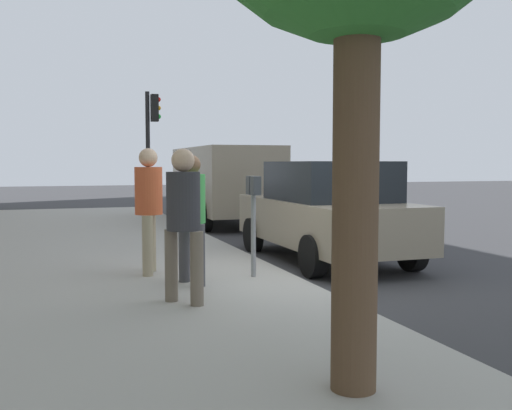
# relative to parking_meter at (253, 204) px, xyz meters

# --- Properties ---
(ground_plane) EXTENTS (80.00, 80.00, 0.00)m
(ground_plane) POSITION_rel_parking_meter_xyz_m (0.01, -0.59, -1.17)
(ground_plane) COLOR #38383A
(ground_plane) RESTS_ON ground
(sidewalk_slab) EXTENTS (28.00, 6.00, 0.15)m
(sidewalk_slab) POSITION_rel_parking_meter_xyz_m (0.01, 2.41, -1.09)
(sidewalk_slab) COLOR #A8A59E
(sidewalk_slab) RESTS_ON ground_plane
(parking_meter) EXTENTS (0.36, 0.12, 1.41)m
(parking_meter) POSITION_rel_parking_meter_xyz_m (0.00, 0.00, 0.00)
(parking_meter) COLOR gray
(parking_meter) RESTS_ON sidewalk_slab
(pedestrian_at_meter) EXTENTS (0.50, 0.37, 1.70)m
(pedestrian_at_meter) POSITION_rel_parking_meter_xyz_m (-0.23, 0.93, -0.03)
(pedestrian_at_meter) COLOR #47474C
(pedestrian_at_meter) RESTS_ON sidewalk_slab
(pedestrian_bystander) EXTENTS (0.45, 0.38, 1.75)m
(pedestrian_bystander) POSITION_rel_parking_meter_xyz_m (-1.26, 1.25, 0.02)
(pedestrian_bystander) COLOR #726656
(pedestrian_bystander) RESTS_ON sidewalk_slab
(parking_officer) EXTENTS (0.53, 0.39, 1.80)m
(parking_officer) POSITION_rel_parking_meter_xyz_m (0.70, 1.35, 0.05)
(parking_officer) COLOR tan
(parking_officer) RESTS_ON sidewalk_slab
(parked_sedan_near) EXTENTS (4.41, 1.98, 1.77)m
(parked_sedan_near) POSITION_rel_parking_meter_xyz_m (1.73, -1.94, -0.27)
(parked_sedan_near) COLOR gray
(parked_sedan_near) RESTS_ON ground_plane
(parked_van_far) EXTENTS (5.22, 2.15, 2.18)m
(parked_van_far) POSITION_rel_parking_meter_xyz_m (8.48, -1.94, 0.09)
(parked_van_far) COLOR gray
(parked_van_far) RESTS_ON ground_plane
(traffic_signal) EXTENTS (0.24, 0.44, 3.60)m
(traffic_signal) POSITION_rel_parking_meter_xyz_m (9.11, 0.02, 1.41)
(traffic_signal) COLOR black
(traffic_signal) RESTS_ON sidewalk_slab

